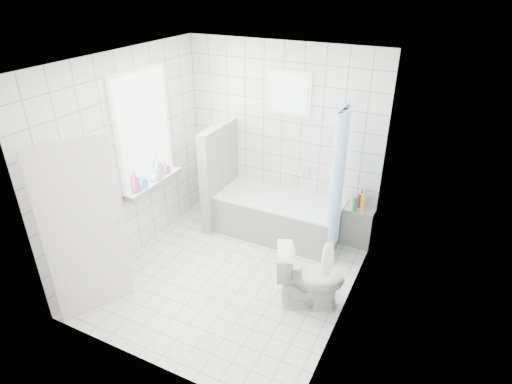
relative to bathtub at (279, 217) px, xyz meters
The scene contains 19 objects.
ground 1.17m from the bathtub, 97.79° to the right, with size 3.00×3.00×0.00m, color white.
ceiling 2.57m from the bathtub, 97.79° to the right, with size 3.00×3.00×0.00m, color white.
wall_back 1.09m from the bathtub, 112.30° to the left, with size 2.80×0.02×2.60m, color white.
wall_front 2.82m from the bathtub, 93.35° to the right, with size 2.80×0.02×2.60m, color white.
wall_left 2.17m from the bathtub, 144.09° to the right, with size 0.02×3.00×2.60m, color white.
wall_right 1.96m from the bathtub, 42.07° to the right, with size 0.02×3.00×2.60m, color white.
window_left 2.16m from the bathtub, 151.33° to the right, with size 0.01×0.90×1.40m, color white.
window_back 1.69m from the bathtub, 99.26° to the left, with size 0.50×0.01×0.50m, color white.
window_sill 1.77m from the bathtub, 150.59° to the right, with size 0.18×1.02×0.08m, color white.
door 2.66m from the bathtub, 118.56° to the right, with size 0.04×0.80×2.00m, color silver.
bathtub is the anchor object (origin of this frame).
partition_wall 1.03m from the bathtub, behind, with size 0.15×0.85×1.50m, color white.
tiled_ledge 1.08m from the bathtub, 13.63° to the left, with size 0.40×0.24×0.55m, color white.
toilet 1.47m from the bathtub, 53.23° to the right, with size 0.42×0.74×0.75m, color white.
curtain_rod 1.89m from the bathtub, ahead, with size 0.02×0.02×0.80m, color silver.
shower_curtain 1.15m from the bathtub, 11.02° to the right, with size 0.14×0.48×1.78m, color #54B6F8, non-canonical shape.
tub_faucet 0.66m from the bathtub, 73.38° to the left, with size 0.18×0.06×0.06m, color silver.
sill_bottles 1.86m from the bathtub, 148.63° to the right, with size 0.16×0.74×0.33m.
ledge_bottles 1.14m from the bathtub, 12.18° to the left, with size 0.16×0.18×0.27m.
Camera 1 is at (2.14, -3.64, 3.39)m, focal length 30.00 mm.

